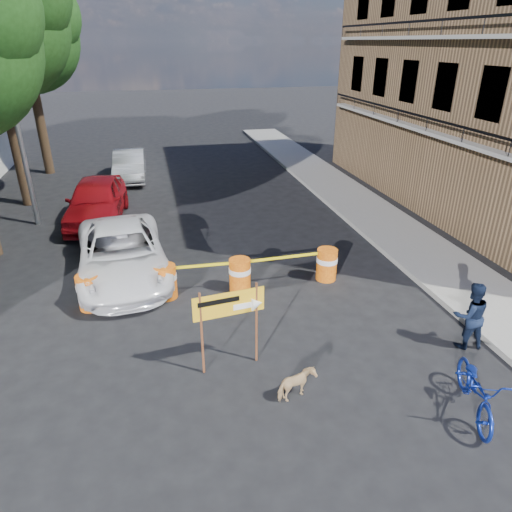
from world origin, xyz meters
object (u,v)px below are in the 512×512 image
detour_sign (238,309)px  bicycle (482,369)px  barrel_far_right (327,264)px  suv_white (122,253)px  sedan_red (96,200)px  barrel_mid_left (166,281)px  barrel_mid_right (240,274)px  dog (297,385)px  sedan_silver (129,165)px  pedestrian (470,315)px  barrel_far_left (89,291)px

detour_sign → bicycle: size_ratio=0.98×
barrel_far_right → bicycle: bicycle is taller
suv_white → sedan_red: (-1.04, 4.71, 0.09)m
bicycle → sedan_red: 13.63m
barrel_mid_left → barrel_mid_right: same height
barrel_mid_right → dog: size_ratio=1.22×
barrel_mid_left → dog: size_ratio=1.22×
sedan_red → dog: bearing=-63.7°
sedan_silver → pedestrian: bearing=-63.8°
pedestrian → sedan_red: size_ratio=0.33×
barrel_mid_right → bicycle: 6.17m
suv_white → barrel_mid_right: bearing=-32.6°
bicycle → dog: (-2.98, 1.02, -0.63)m
barrel_far_left → sedan_silver: size_ratio=0.22×
pedestrian → sedan_silver: size_ratio=0.38×
barrel_mid_left → bicycle: size_ratio=0.48×
barrel_mid_left → pedestrian: size_ratio=0.59×
bicycle → suv_white: bearing=152.6°
sedan_silver → barrel_mid_right: bearing=-75.0°
dog → barrel_mid_right: bearing=-17.9°
barrel_mid_left → dog: bearing=-63.6°
bicycle → barrel_mid_right: bearing=141.5°
barrel_mid_right → suv_white: bearing=152.6°
barrel_far_right → bicycle: size_ratio=0.48×
pedestrian → dog: bearing=18.5°
barrel_mid_left → barrel_mid_right: 1.93m
barrel_far_left → barrel_mid_right: size_ratio=1.00×
barrel_far_right → sedan_silver: sedan_silver is taller
pedestrian → barrel_mid_right: bearing=-30.9°
barrel_mid_left → barrel_far_right: size_ratio=1.00×
pedestrian → dog: (-4.07, -0.73, -0.46)m
pedestrian → barrel_far_left: bearing=-14.9°
barrel_mid_right → barrel_far_right: (2.46, 0.07, 0.00)m
suv_white → sedan_silver: (0.02, 10.32, -0.03)m
pedestrian → suv_white: size_ratio=0.30×
barrel_far_left → detour_sign: bearing=-43.5°
barrel_mid_left → barrel_mid_right: size_ratio=1.00×
pedestrian → detour_sign: bearing=2.9°
detour_sign → bicycle: bearing=-37.1°
detour_sign → dog: 1.79m
barrel_mid_right → dog: (0.22, -4.24, -0.16)m
barrel_mid_right → bicycle: bicycle is taller
barrel_far_right → sedan_silver: 13.02m
barrel_mid_right → detour_sign: (-0.62, -3.04, 0.87)m
detour_sign → suv_white: 5.24m
detour_sign → pedestrian: (4.91, -0.47, -0.58)m
barrel_far_left → sedan_red: sedan_red is taller
barrel_far_left → dog: (4.00, -4.20, -0.16)m
dog → pedestrian: bearing=-100.6°
detour_sign → suv_white: size_ratio=0.36×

